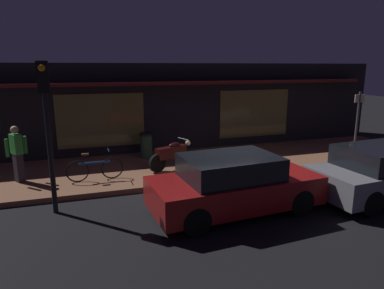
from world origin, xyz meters
The scene contains 11 objects.
ground_plane centered at (0.00, 0.00, 0.00)m, with size 60.00×60.00×0.00m, color black.
sidewalk_slab centered at (0.00, 3.00, 0.07)m, with size 18.00×4.00×0.15m, color brown.
storefront_building centered at (0.00, 6.39, 1.80)m, with size 18.00×3.30×3.60m.
motorcycle centered at (-1.14, 2.49, 0.65)m, with size 1.62×0.83×0.97m.
bicycle_parked centered at (-3.62, 2.06, 0.51)m, with size 1.66×0.42×0.91m.
person_photographer centered at (-5.74, 2.64, 1.03)m, with size 0.57×0.44×1.67m.
sign_post centered at (6.10, 2.21, 1.51)m, with size 0.44×0.09×2.40m.
trash_bin centered at (-1.68, 4.14, 0.62)m, with size 0.48×0.48×0.93m.
traffic_light_pole centered at (-4.64, 0.32, 2.48)m, with size 0.24×0.33×3.60m.
parked_car_near centered at (-0.51, -0.96, 0.70)m, with size 4.22×2.05×1.42m.
parked_car_far centered at (3.74, -1.33, 0.70)m, with size 4.21×2.04×1.42m.
Camera 1 is at (-3.87, -8.05, 3.48)m, focal length 31.87 mm.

